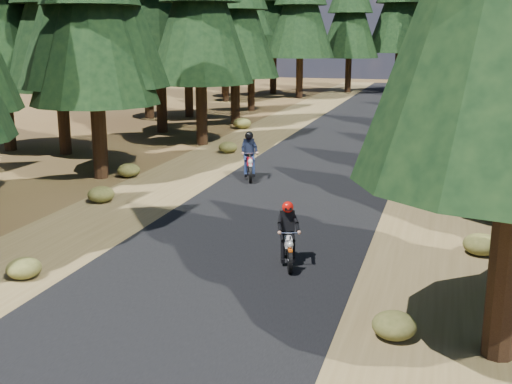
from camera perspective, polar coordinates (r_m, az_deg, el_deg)
ground at (r=15.53m, az=-1.60°, el=-5.23°), size 120.00×120.00×0.00m
road at (r=20.13m, az=2.86°, el=-0.72°), size 6.00×100.00×0.01m
shoulder_l at (r=21.66m, az=-9.04°, el=0.17°), size 3.20×100.00×0.01m
shoulder_r at (r=19.59m, az=16.04°, el=-1.68°), size 3.20×100.00×0.01m
understory_shrubs at (r=22.17m, az=8.55°, el=1.23°), size 14.52×29.73×0.70m
rider_lead at (r=14.46m, az=2.85°, el=-4.68°), size 0.98×1.68×1.44m
rider_follow at (r=22.89m, az=-0.59°, el=2.55°), size 1.19×1.98×1.69m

